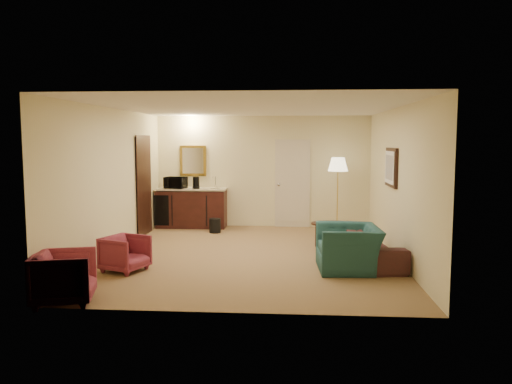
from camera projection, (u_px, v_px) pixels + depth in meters
The scene contains 12 objects.
ground at pixel (253, 255), 8.89m from camera, with size 6.00×6.00×0.00m, color brown.
room_walls at pixel (251, 157), 9.48m from camera, with size 5.02×6.01×2.61m.
wetbar_cabinet at pixel (192, 208), 11.66m from camera, with size 1.64×0.58×0.92m, color #3B1512.
sofa at pixel (367, 239), 8.37m from camera, with size 2.01×0.59×0.78m, color black.
teal_armchair at pixel (349, 240), 7.84m from camera, with size 1.07×0.69×0.93m, color #1F494D.
rose_chair_near at pixel (125, 252), 7.77m from camera, with size 0.60×0.56×0.62m, color #9B324A.
rose_chair_far at pixel (64, 275), 6.23m from camera, with size 0.71×0.66×0.73m, color #9B324A.
coffee_table at pixel (333, 235), 9.50m from camera, with size 0.83×0.56×0.48m, color black.
floor_lamp at pixel (337, 195), 11.07m from camera, with size 0.44×0.44×1.67m, color gold.
waste_bin at pixel (215, 226), 10.99m from camera, with size 0.25×0.25×0.32m, color black.
microwave at pixel (175, 181), 11.54m from camera, with size 0.48×0.26×0.32m, color black.
coffee_maker at pixel (196, 183), 11.48m from camera, with size 0.15×0.15×0.28m, color black.
Camera 1 is at (0.68, -8.70, 2.05)m, focal length 35.00 mm.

